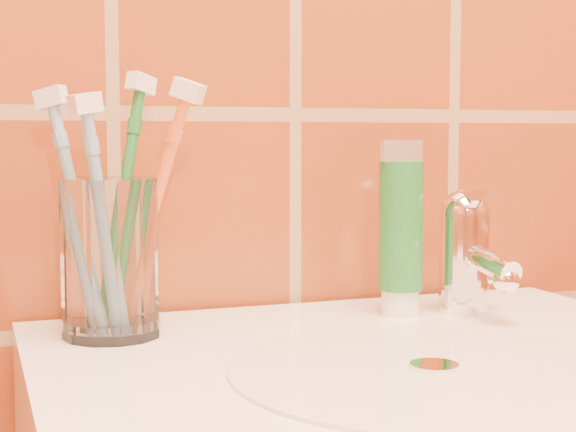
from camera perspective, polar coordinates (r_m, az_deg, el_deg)
name	(u,v)px	position (r m, az deg, el deg)	size (l,w,h in m)	color
glass_tumbler	(111,258)	(0.76, -11.38, -2.67)	(0.08, 0.08, 0.14)	white
toothpaste_tube	(401,234)	(0.84, 7.31, -1.14)	(0.05, 0.04, 0.17)	white
faucet	(467,247)	(0.86, 11.47, -1.99)	(0.05, 0.11, 0.12)	white
toothbrush_0	(78,215)	(0.76, -13.39, 0.05)	(0.06, 0.05, 0.22)	#76ACD2
toothbrush_1	(103,220)	(0.74, -11.88, -0.28)	(0.05, 0.04, 0.21)	#79ADD8
toothbrush_2	(153,212)	(0.75, -8.75, 0.26)	(0.08, 0.07, 0.22)	orange
toothbrush_3	(122,204)	(0.78, -10.66, 0.77)	(0.07, 0.05, 0.23)	#1E7130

